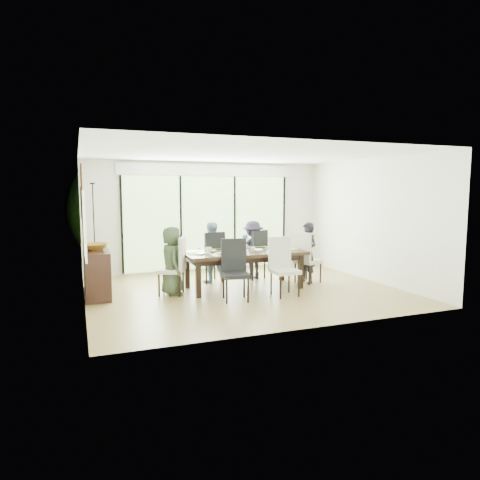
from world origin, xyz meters
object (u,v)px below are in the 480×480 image
object	(u,v)px
chair_near_right	(285,267)
person_far_left	(211,252)
bowl	(96,247)
person_left_end	(172,261)
chair_left_end	(171,266)
cup_a	(209,250)
person_far_right	(253,250)
chair_near_left	(236,270)
sideboard	(96,272)
table_top	(244,253)
chair_far_right	(253,254)
chair_far_left	(210,256)
laptop	(205,253)
cup_c	(277,246)
vase	(245,248)
cup_b	(252,249)
chair_right_end	(308,257)
person_right_end	(307,253)

from	to	relation	value
chair_near_right	person_far_left	size ratio (longest dim) A/B	0.85
bowl	person_left_end	bearing A→B (deg)	-17.78
chair_left_end	cup_a	xyz separation A→B (m)	(0.80, 0.15, 0.25)
chair_near_right	person_far_right	bearing A→B (deg)	86.95
chair_near_left	sideboard	bearing A→B (deg)	159.74
sideboard	chair_near_left	bearing A→B (deg)	-31.00
table_top	person_far_left	size ratio (longest dim) A/B	1.86
chair_far_right	person_far_left	size ratio (longest dim) A/B	0.85
table_top	sideboard	size ratio (longest dim) A/B	1.56
chair_far_left	chair_near_right	xyz separation A→B (m)	(0.95, -1.72, 0.00)
laptop	cup_a	world-z (taller)	cup_a
person_far_right	cup_c	world-z (taller)	person_far_right
chair_near_left	cup_a	distance (m)	1.07
bowl	table_top	bearing A→B (deg)	-8.73
table_top	chair_far_left	size ratio (longest dim) A/B	2.18
person_far_right	sideboard	distance (m)	3.41
cup_a	bowl	world-z (taller)	bowl
chair_near_left	laptop	size ratio (longest dim) A/B	3.33
vase	chair_left_end	bearing A→B (deg)	-178.15
table_top	chair_far_right	bearing A→B (deg)	57.09
vase	laptop	xyz separation A→B (m)	(-0.90, -0.15, -0.05)
chair_near_right	person_left_end	distance (m)	2.16
table_top	cup_b	xyz separation A→B (m)	(0.15, -0.10, 0.08)
table_top	person_far_right	size ratio (longest dim) A/B	1.86
chair_far_left	vase	distance (m)	0.98
person_far_left	person_far_right	xyz separation A→B (m)	(1.00, 0.00, 0.00)
chair_right_end	person_far_right	bearing A→B (deg)	27.24
chair_near_right	vase	world-z (taller)	chair_near_right
chair_left_end	cup_c	distance (m)	2.32
person_left_end	cup_c	size ratio (longest dim) A/B	10.40
chair_near_right	cup_a	distance (m)	1.60
person_right_end	cup_a	size ratio (longest dim) A/B	10.40
vase	cup_c	distance (m)	0.75
chair_near_right	chair_far_left	bearing A→B (deg)	117.54
chair_left_end	cup_b	bearing A→B (deg)	110.33
cup_c	sideboard	xyz separation A→B (m)	(-3.64, 0.44, -0.37)
chair_near_right	cup_c	distance (m)	1.05
chair_right_end	sideboard	xyz separation A→B (m)	(-4.34, 0.54, -0.12)
table_top	chair_far_right	world-z (taller)	chair_far_right
chair_far_left	cup_a	size ratio (longest dim) A/B	8.87
person_far_right	bowl	distance (m)	3.42
chair_left_end	chair_near_right	xyz separation A→B (m)	(2.00, -0.87, 0.00)
cup_b	sideboard	distance (m)	3.08
chair_far_right	sideboard	distance (m)	3.41
vase	cup_c	world-z (taller)	vase
chair_far_left	chair_near_right	world-z (taller)	same
sideboard	person_far_right	bearing A→B (deg)	4.95
cup_c	vase	bearing A→B (deg)	-176.19
chair_left_end	chair_near_right	world-z (taller)	same
person_left_end	person_far_right	bearing A→B (deg)	-65.73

